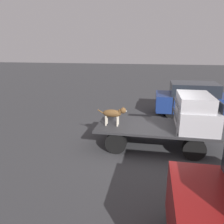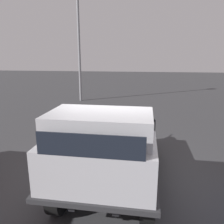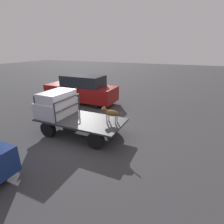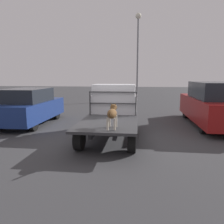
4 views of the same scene
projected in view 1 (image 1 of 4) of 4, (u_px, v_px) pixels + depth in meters
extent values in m
plane|color=#38383A|center=(153.00, 145.00, 7.90)|extent=(80.00, 80.00, 0.00)
cylinder|color=black|center=(187.00, 131.00, 8.34)|extent=(0.71, 0.24, 0.71)
cylinder|color=black|center=(194.00, 149.00, 6.82)|extent=(0.71, 0.24, 0.71)
cylinder|color=black|center=(123.00, 126.00, 8.78)|extent=(0.71, 0.24, 0.71)
cylinder|color=black|center=(116.00, 143.00, 7.26)|extent=(0.71, 0.24, 0.71)
cube|color=black|center=(154.00, 127.00, 8.05)|extent=(3.69, 0.10, 0.18)
cube|color=black|center=(154.00, 133.00, 7.41)|extent=(3.69, 0.10, 0.18)
cube|color=#2D2D30|center=(154.00, 126.00, 7.69)|extent=(4.01, 1.93, 0.08)
cube|color=#B7B7BC|center=(196.00, 118.00, 7.34)|extent=(1.22, 1.81, 0.72)
cube|color=#B7B7BC|center=(195.00, 101.00, 7.19)|extent=(1.04, 1.66, 0.44)
cube|color=black|center=(217.00, 104.00, 7.09)|extent=(0.02, 1.48, 0.33)
cube|color=#2D2D30|center=(173.00, 107.00, 8.27)|extent=(0.04, 0.04, 0.91)
cube|color=#2D2D30|center=(177.00, 122.00, 6.60)|extent=(0.04, 0.04, 0.91)
cube|color=#2D2D30|center=(176.00, 102.00, 7.31)|extent=(0.04, 1.77, 0.04)
cube|color=#2D2D30|center=(175.00, 114.00, 7.44)|extent=(0.04, 1.77, 0.04)
cylinder|color=beige|center=(118.00, 120.00, 7.73)|extent=(0.06, 0.06, 0.34)
cylinder|color=beige|center=(117.00, 122.00, 7.54)|extent=(0.06, 0.06, 0.34)
cylinder|color=beige|center=(107.00, 119.00, 7.80)|extent=(0.06, 0.06, 0.34)
cylinder|color=beige|center=(106.00, 121.00, 7.62)|extent=(0.06, 0.06, 0.34)
ellipsoid|color=brown|center=(112.00, 113.00, 7.60)|extent=(0.65, 0.27, 0.27)
sphere|color=beige|center=(117.00, 115.00, 7.58)|extent=(0.12, 0.12, 0.12)
cylinder|color=brown|center=(120.00, 112.00, 7.53)|extent=(0.19, 0.15, 0.18)
sphere|color=brown|center=(123.00, 111.00, 7.50)|extent=(0.21, 0.21, 0.21)
cone|color=beige|center=(126.00, 111.00, 7.49)|extent=(0.11, 0.11, 0.11)
cone|color=brown|center=(123.00, 108.00, 7.53)|extent=(0.06, 0.08, 0.10)
cone|color=brown|center=(123.00, 108.00, 7.42)|extent=(0.06, 0.08, 0.10)
cylinder|color=brown|center=(101.00, 112.00, 7.66)|extent=(0.28, 0.04, 0.18)
cylinder|color=black|center=(218.00, 107.00, 11.82)|extent=(0.60, 0.20, 0.60)
cylinder|color=black|center=(170.00, 105.00, 12.27)|extent=(0.60, 0.20, 0.60)
cylinder|color=black|center=(172.00, 113.00, 10.82)|extent=(0.60, 0.20, 0.60)
cube|color=navy|center=(197.00, 103.00, 11.21)|extent=(4.14, 1.83, 0.84)
cube|color=#1E232B|center=(194.00, 89.00, 11.04)|extent=(2.27, 1.65, 0.61)
cylinder|color=black|center=(218.00, 213.00, 4.26)|extent=(0.60, 0.20, 0.60)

